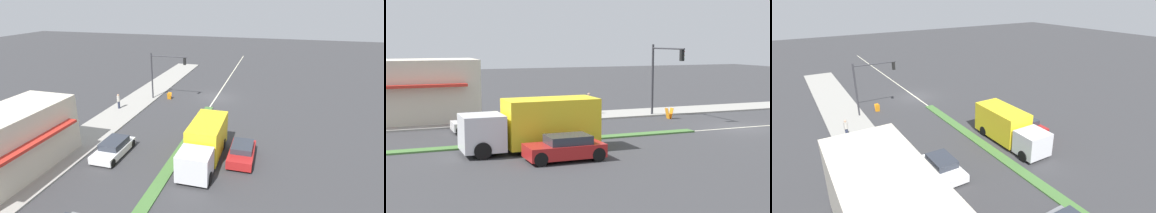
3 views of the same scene
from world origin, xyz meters
TOP-DOWN VIEW (x-y plane):
  - ground_plane at (0.00, 18.00)m, footprint 160.00×160.00m
  - sidewalk_right at (9.00, 18.50)m, footprint 4.00×73.00m
  - lane_marking_center at (0.00, 0.00)m, footprint 0.16×60.00m
  - building_corner_store at (10.50, 21.72)m, footprint 5.03×10.75m
  - traffic_signal_main at (6.12, 2.68)m, footprint 4.59×0.34m
  - pedestrian at (9.76, 7.31)m, footprint 0.34×0.34m
  - warning_aframe_sign at (5.50, 2.34)m, footprint 0.45×0.53m
  - delivery_truck at (-2.20, 15.54)m, footprint 2.44×7.50m
  - van_white at (5.00, 16.83)m, footprint 1.90×4.20m
  - hatchback_red at (-5.00, 14.83)m, footprint 1.89×3.98m

SIDE VIEW (x-z plane):
  - ground_plane at x=0.00m, z-range 0.00..0.00m
  - lane_marking_center at x=0.00m, z-range 0.00..0.01m
  - sidewalk_right at x=9.00m, z-range 0.00..0.12m
  - warning_aframe_sign at x=5.50m, z-range 0.01..0.84m
  - van_white at x=5.00m, z-range -0.02..1.22m
  - hatchback_red at x=-5.00m, z-range -0.01..1.29m
  - pedestrian at x=9.76m, z-range 0.16..1.86m
  - delivery_truck at x=-2.20m, z-range 0.03..2.90m
  - building_corner_store at x=10.50m, z-range 0.12..4.66m
  - traffic_signal_main at x=6.12m, z-range 1.10..6.70m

